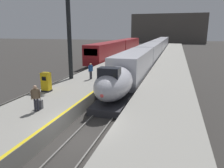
# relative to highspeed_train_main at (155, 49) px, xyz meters

# --- Properties ---
(ground_plane) EXTENTS (260.00, 260.00, 0.00)m
(ground_plane) POSITION_rel_highspeed_train_main_xyz_m (0.00, -39.92, -1.97)
(ground_plane) COLOR #33302D
(platform_left) EXTENTS (4.80, 110.00, 1.05)m
(platform_left) POSITION_rel_highspeed_train_main_xyz_m (-4.05, -15.17, -1.45)
(platform_left) COLOR gray
(platform_left) RESTS_ON ground
(platform_right) EXTENTS (4.80, 110.00, 1.05)m
(platform_right) POSITION_rel_highspeed_train_main_xyz_m (4.05, -15.17, -1.45)
(platform_right) COLOR gray
(platform_right) RESTS_ON ground
(platform_left_safety_stripe) EXTENTS (0.20, 107.80, 0.01)m
(platform_left_safety_stripe) POSITION_rel_highspeed_train_main_xyz_m (-1.77, -15.17, -0.92)
(platform_left_safety_stripe) COLOR yellow
(platform_left_safety_stripe) RESTS_ON platform_left
(rail_main_left) EXTENTS (0.08, 110.00, 0.12)m
(rail_main_left) POSITION_rel_highspeed_train_main_xyz_m (-0.75, -12.42, -1.91)
(rail_main_left) COLOR slate
(rail_main_left) RESTS_ON ground
(rail_main_right) EXTENTS (0.08, 110.00, 0.12)m
(rail_main_right) POSITION_rel_highspeed_train_main_xyz_m (0.75, -12.42, -1.91)
(rail_main_right) COLOR slate
(rail_main_right) RESTS_ON ground
(rail_secondary_left) EXTENTS (0.08, 110.00, 0.12)m
(rail_secondary_left) POSITION_rel_highspeed_train_main_xyz_m (-8.85, -12.42, -1.91)
(rail_secondary_left) COLOR slate
(rail_secondary_left) RESTS_ON ground
(rail_secondary_right) EXTENTS (0.08, 110.00, 0.12)m
(rail_secondary_right) POSITION_rel_highspeed_train_main_xyz_m (-7.35, -12.42, -1.91)
(rail_secondary_right) COLOR slate
(rail_secondary_right) RESTS_ON ground
(highspeed_train_main) EXTENTS (2.92, 75.05, 3.60)m
(highspeed_train_main) POSITION_rel_highspeed_train_main_xyz_m (0.00, 0.00, 0.00)
(highspeed_train_main) COLOR silver
(highspeed_train_main) RESTS_ON ground
(regional_train_adjacent) EXTENTS (2.85, 36.60, 3.80)m
(regional_train_adjacent) POSITION_rel_highspeed_train_main_xyz_m (-8.10, -0.49, 0.15)
(regional_train_adjacent) COLOR maroon
(regional_train_adjacent) RESTS_ON ground
(station_column_mid) EXTENTS (4.00, 0.68, 9.37)m
(station_column_mid) POSITION_rel_highspeed_train_main_xyz_m (-5.90, -29.67, 4.70)
(station_column_mid) COLOR black
(station_column_mid) RESTS_ON platform_left
(passenger_near_edge) EXTENTS (0.45, 0.41, 1.69)m
(passenger_near_edge) POSITION_rel_highspeed_train_main_xyz_m (-3.54, -39.09, 0.07)
(passenger_near_edge) COLOR #23232D
(passenger_near_edge) RESTS_ON platform_left
(passenger_mid_platform) EXTENTS (0.38, 0.50, 1.69)m
(passenger_mid_platform) POSITION_rel_highspeed_train_main_xyz_m (-3.77, -29.37, 0.07)
(passenger_mid_platform) COLOR #23232D
(passenger_mid_platform) RESTS_ON platform_left
(rolling_suitcase) EXTENTS (0.40, 0.22, 0.98)m
(rolling_suitcase) POSITION_rel_highspeed_train_main_xyz_m (-3.63, -38.64, -0.62)
(rolling_suitcase) COLOR #4C4C51
(rolling_suitcase) RESTS_ON platform_left
(ticket_machine_yellow) EXTENTS (0.76, 0.62, 1.60)m
(ticket_machine_yellow) POSITION_rel_highspeed_train_main_xyz_m (-5.55, -34.87, -0.18)
(ticket_machine_yellow) COLOR yellow
(ticket_machine_yellow) RESTS_ON platform_left
(terminus_back_wall) EXTENTS (36.00, 2.00, 14.00)m
(terminus_back_wall) POSITION_rel_highspeed_train_main_xyz_m (0.00, 62.08, 5.03)
(terminus_back_wall) COLOR #4C4742
(terminus_back_wall) RESTS_ON ground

